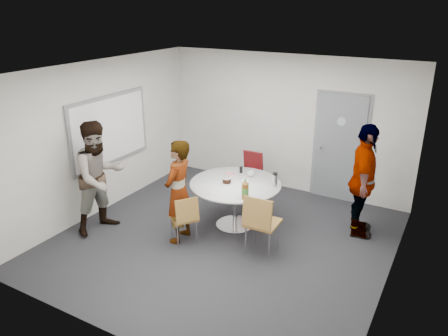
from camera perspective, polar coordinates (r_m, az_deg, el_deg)
The scene contains 15 objects.
floor at distance 7.16m, azimuth -0.01°, elevation -9.35°, with size 5.00×5.00×0.00m, color #242529.
ceiling at distance 6.24m, azimuth -0.01°, elevation 12.55°, with size 5.00×5.00×0.00m, color silver.
wall_back at distance 8.74m, azimuth 8.10°, elevation 5.77°, with size 5.00×5.00×0.00m, color beige.
wall_left at distance 8.04m, azimuth -15.76°, elevation 3.83°, with size 5.00×5.00×0.00m, color beige.
wall_right at distance 5.86m, azimuth 21.83°, elevation -3.37°, with size 5.00×5.00×0.00m, color beige.
wall_front at distance 4.76m, azimuth -15.12°, elevation -8.29°, with size 5.00×5.00×0.00m, color beige.
door at distance 8.50m, azimuth 14.84°, elevation 2.55°, with size 1.02×0.17×2.12m.
whiteboard at distance 8.12m, azimuth -14.65°, elevation 4.85°, with size 0.04×1.90×1.25m.
table at distance 7.27m, azimuth 1.64°, elevation -2.81°, with size 1.52×1.52×1.12m.
chair_near_left at distance 6.86m, azimuth -5.11°, elevation -6.20°, with size 0.56×0.55×0.81m.
chair_near_right at distance 6.50m, azimuth 4.76°, elevation -6.71°, with size 0.48×0.52×0.98m.
chair_far at distance 8.52m, azimuth 3.50°, elevation -0.21°, with size 0.43×0.46×0.88m.
person_main at distance 6.84m, azimuth -5.96°, elevation -3.10°, with size 0.61×0.40×1.68m, color #A5C6EA.
person_left at distance 7.37m, azimuth -15.92°, elevation -1.15°, with size 0.91×0.71×1.88m, color white.
person_right at distance 7.28m, azimuth 17.70°, elevation -1.65°, with size 1.10×0.46×1.88m, color black.
Camera 1 is at (3.03, -5.38, 3.63)m, focal length 35.00 mm.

